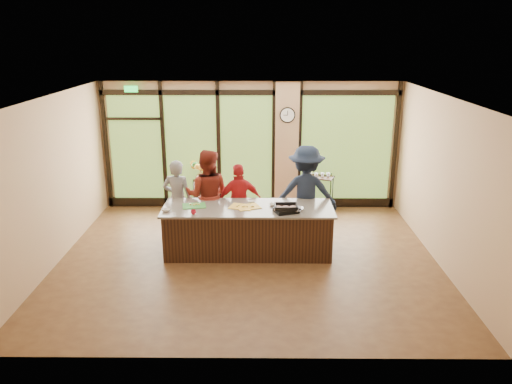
{
  "coord_description": "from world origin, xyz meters",
  "views": [
    {
      "loc": [
        0.22,
        -8.53,
        4.04
      ],
      "look_at": [
        0.15,
        0.4,
        1.19
      ],
      "focal_mm": 35.0,
      "sensor_mm": 36.0,
      "label": 1
    }
  ],
  "objects_px": {
    "island_base": "(248,231)",
    "cook_left": "(178,199)",
    "cook_right": "(306,193)",
    "roasting_pan": "(286,210)",
    "flower_stand": "(201,195)",
    "bar_cart": "(319,188)"
  },
  "relations": [
    {
      "from": "cook_right",
      "to": "roasting_pan",
      "type": "height_order",
      "value": "cook_right"
    },
    {
      "from": "roasting_pan",
      "to": "flower_stand",
      "type": "height_order",
      "value": "roasting_pan"
    },
    {
      "from": "cook_right",
      "to": "bar_cart",
      "type": "height_order",
      "value": "cook_right"
    },
    {
      "from": "cook_right",
      "to": "bar_cart",
      "type": "xyz_separation_m",
      "value": [
        0.46,
        1.69,
        -0.41
      ]
    },
    {
      "from": "island_base",
      "to": "bar_cart",
      "type": "xyz_separation_m",
      "value": [
        1.61,
        2.4,
        0.12
      ]
    },
    {
      "from": "bar_cart",
      "to": "cook_left",
      "type": "bearing_deg",
      "value": -129.28
    },
    {
      "from": "island_base",
      "to": "cook_right",
      "type": "height_order",
      "value": "cook_right"
    },
    {
      "from": "cook_left",
      "to": "flower_stand",
      "type": "bearing_deg",
      "value": -92.1
    },
    {
      "from": "cook_left",
      "to": "roasting_pan",
      "type": "distance_m",
      "value": 2.38
    },
    {
      "from": "island_base",
      "to": "roasting_pan",
      "type": "distance_m",
      "value": 0.91
    },
    {
      "from": "island_base",
      "to": "cook_right",
      "type": "bearing_deg",
      "value": 31.76
    },
    {
      "from": "cook_right",
      "to": "cook_left",
      "type": "bearing_deg",
      "value": 3.24
    },
    {
      "from": "flower_stand",
      "to": "cook_right",
      "type": "bearing_deg",
      "value": -50.24
    },
    {
      "from": "island_base",
      "to": "bar_cart",
      "type": "bearing_deg",
      "value": 56.18
    },
    {
      "from": "island_base",
      "to": "cook_left",
      "type": "distance_m",
      "value": 1.68
    },
    {
      "from": "cook_left",
      "to": "bar_cart",
      "type": "bearing_deg",
      "value": -144.52
    },
    {
      "from": "flower_stand",
      "to": "cook_left",
      "type": "bearing_deg",
      "value": -112.74
    },
    {
      "from": "island_base",
      "to": "cook_right",
      "type": "distance_m",
      "value": 1.45
    },
    {
      "from": "island_base",
      "to": "roasting_pan",
      "type": "xyz_separation_m",
      "value": [
        0.7,
        -0.26,
        0.52
      ]
    },
    {
      "from": "cook_right",
      "to": "roasting_pan",
      "type": "distance_m",
      "value": 1.07
    },
    {
      "from": "island_base",
      "to": "cook_left",
      "type": "xyz_separation_m",
      "value": [
        -1.45,
        0.76,
        0.38
      ]
    },
    {
      "from": "island_base",
      "to": "bar_cart",
      "type": "height_order",
      "value": "bar_cart"
    }
  ]
}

